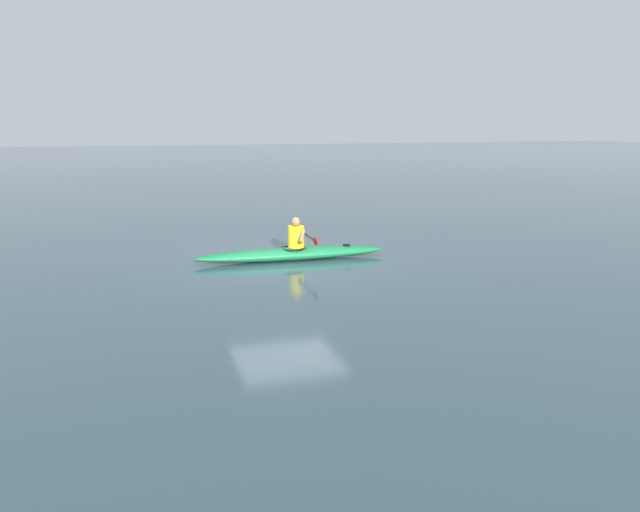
# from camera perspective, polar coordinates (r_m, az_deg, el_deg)

# --- Properties ---
(ground_plane) EXTENTS (160.00, 160.00, 0.00)m
(ground_plane) POSITION_cam_1_polar(r_m,az_deg,el_deg) (14.49, -3.18, -0.47)
(ground_plane) COLOR #334C56
(kayak) EXTENTS (4.61, 0.85, 0.30)m
(kayak) POSITION_cam_1_polar(r_m,az_deg,el_deg) (14.55, -2.68, 0.22)
(kayak) COLOR #19723F
(kayak) RESTS_ON ground
(kayaker) EXTENTS (0.48, 2.50, 0.73)m
(kayaker) POSITION_cam_1_polar(r_m,az_deg,el_deg) (14.49, -2.19, 1.97)
(kayaker) COLOR yellow
(kayaker) RESTS_ON kayak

